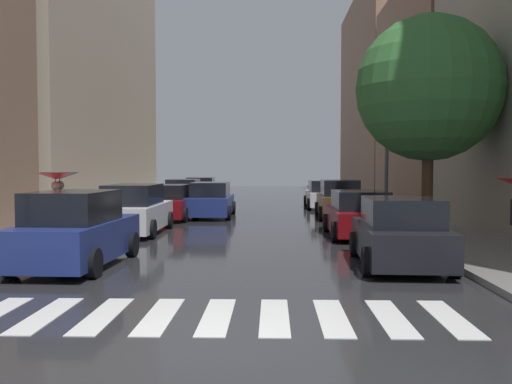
% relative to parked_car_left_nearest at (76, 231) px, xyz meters
% --- Properties ---
extents(ground_plane, '(28.00, 72.00, 0.04)m').
position_rel_parked_car_left_nearest_xyz_m(ground_plane, '(3.74, 18.23, -0.85)').
color(ground_plane, '#29292B').
extents(sidewalk_left, '(3.00, 72.00, 0.15)m').
position_rel_parked_car_left_nearest_xyz_m(sidewalk_left, '(-2.76, 18.23, -0.75)').
color(sidewalk_left, gray).
rests_on(sidewalk_left, ground).
extents(sidewalk_right, '(3.00, 72.00, 0.15)m').
position_rel_parked_car_left_nearest_xyz_m(sidewalk_right, '(10.24, 18.23, -0.75)').
color(sidewalk_right, gray).
rests_on(sidewalk_right, ground).
extents(crosswalk_stripes, '(7.65, 2.20, 0.01)m').
position_rel_parked_car_left_nearest_xyz_m(crosswalk_stripes, '(3.74, -4.31, -0.82)').
color(crosswalk_stripes, silver).
rests_on(crosswalk_stripes, ground).
extents(building_left_mid, '(6.00, 20.35, 17.71)m').
position_rel_parked_car_left_nearest_xyz_m(building_left_mid, '(-7.26, 19.40, 8.03)').
color(building_left_mid, '#B2A38C').
rests_on(building_left_mid, ground).
extents(building_right_mid, '(6.00, 13.34, 12.63)m').
position_rel_parked_car_left_nearest_xyz_m(building_right_mid, '(14.74, 19.50, 5.49)').
color(building_right_mid, '#8C6B56').
rests_on(building_right_mid, ground).
extents(building_right_far, '(6.00, 19.67, 17.08)m').
position_rel_parked_car_left_nearest_xyz_m(building_right_far, '(14.74, 36.30, 7.71)').
color(building_right_far, '#8C6B56').
rests_on(building_right_far, ground).
extents(parked_car_left_nearest, '(2.13, 4.39, 1.78)m').
position_rel_parked_car_left_nearest_xyz_m(parked_car_left_nearest, '(0.00, 0.00, 0.00)').
color(parked_car_left_nearest, navy).
rests_on(parked_car_left_nearest, ground).
extents(parked_car_left_second, '(2.06, 4.73, 1.73)m').
position_rel_parked_car_left_nearest_xyz_m(parked_car_left_second, '(-0.21, 6.47, -0.02)').
color(parked_car_left_second, silver).
rests_on(parked_car_left_second, ground).
extents(parked_car_left_third, '(2.19, 4.16, 1.55)m').
position_rel_parked_car_left_nearest_xyz_m(parked_car_left_third, '(0.02, 11.69, -0.09)').
color(parked_car_left_third, maroon).
rests_on(parked_car_left_third, ground).
extents(parked_car_left_fourth, '(1.98, 4.01, 1.67)m').
position_rel_parked_car_left_nearest_xyz_m(parked_car_left_fourth, '(-0.17, 17.02, -0.05)').
color(parked_car_left_fourth, brown).
rests_on(parked_car_left_fourth, ground).
extents(parked_car_left_fifth, '(2.22, 4.75, 1.65)m').
position_rel_parked_car_left_nearest_xyz_m(parked_car_left_fifth, '(-0.06, 23.51, -0.05)').
color(parked_car_left_fifth, black).
rests_on(parked_car_left_fifth, ground).
extents(parked_car_right_nearest, '(2.19, 4.24, 1.62)m').
position_rel_parked_car_left_nearest_xyz_m(parked_car_right_nearest, '(7.60, 0.26, -0.07)').
color(parked_car_right_nearest, black).
rests_on(parked_car_right_nearest, ground).
extents(parked_car_right_second, '(2.11, 4.31, 1.54)m').
position_rel_parked_car_left_nearest_xyz_m(parked_car_right_second, '(7.50, 5.83, -0.10)').
color(parked_car_right_second, maroon).
rests_on(parked_car_right_second, ground).
extents(parked_car_right_third, '(2.07, 4.41, 1.75)m').
position_rel_parked_car_left_nearest_xyz_m(parked_car_right_third, '(7.65, 12.58, -0.01)').
color(parked_car_right_third, brown).
rests_on(parked_car_right_third, ground).
extents(parked_car_right_fourth, '(2.16, 4.55, 1.57)m').
position_rel_parked_car_left_nearest_xyz_m(parked_car_right_fourth, '(7.55, 18.67, -0.09)').
color(parked_car_right_fourth, silver).
rests_on(parked_car_right_fourth, ground).
extents(car_midroad, '(2.08, 4.65, 1.63)m').
position_rel_parked_car_left_nearest_xyz_m(car_midroad, '(1.75, 12.91, -0.06)').
color(car_midroad, navy).
rests_on(car_midroad, ground).
extents(pedestrian_near_tree, '(1.17, 1.17, 2.02)m').
position_rel_parked_car_left_nearest_xyz_m(pedestrian_near_tree, '(-1.92, 4.05, 0.87)').
color(pedestrian_near_tree, navy).
rests_on(pedestrian_near_tree, sidewalk_left).
extents(pedestrian_by_kerb, '(1.08, 1.08, 2.01)m').
position_rel_parked_car_left_nearest_xyz_m(pedestrian_by_kerb, '(-1.91, 3.68, 0.82)').
color(pedestrian_by_kerb, gray).
rests_on(pedestrian_by_kerb, sidewalk_left).
extents(street_tree_right, '(4.67, 4.67, 7.04)m').
position_rel_parked_car_left_nearest_xyz_m(street_tree_right, '(9.62, 5.30, 4.02)').
color(street_tree_right, '#513823').
rests_on(street_tree_right, sidewalk_right).
extents(lamp_post_right, '(0.60, 0.28, 7.65)m').
position_rel_parked_car_left_nearest_xyz_m(lamp_post_right, '(9.29, 10.22, 3.69)').
color(lamp_post_right, '#595B60').
rests_on(lamp_post_right, sidewalk_right).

